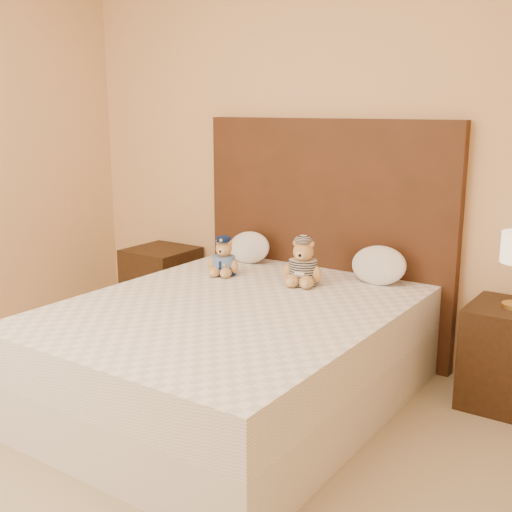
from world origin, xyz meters
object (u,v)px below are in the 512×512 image
at_px(bed, 233,353).
at_px(pillow_left, 249,246).
at_px(teddy_police, 224,256).
at_px(teddy_prisoner, 303,262).
at_px(nightstand_right, 511,357).
at_px(pillow_right, 379,263).
at_px(nightstand_left, 162,285).

xyz_separation_m(bed, pillow_left, (-0.47, 0.83, 0.39)).
relative_size(teddy_police, teddy_prisoner, 0.87).
bearing_deg(bed, pillow_left, 119.70).
height_order(nightstand_right, teddy_police, teddy_police).
relative_size(nightstand_right, pillow_right, 1.61).
distance_m(bed, nightstand_right, 1.48).
bearing_deg(nightstand_left, teddy_police, -21.69).
bearing_deg(nightstand_right, teddy_prisoner, -167.63).
height_order(nightstand_left, teddy_police, teddy_police).
height_order(bed, teddy_prisoner, teddy_prisoner).
bearing_deg(pillow_left, pillow_right, 0.00).
bearing_deg(pillow_left, nightstand_left, -177.79).
bearing_deg(bed, pillow_right, 60.89).
distance_m(teddy_police, teddy_prisoner, 0.52).
bearing_deg(pillow_right, nightstand_right, -2.18).
bearing_deg(pillow_left, teddy_police, -79.76).
bearing_deg(nightstand_left, teddy_prisoner, -10.42).
distance_m(teddy_prisoner, pillow_right, 0.45).
bearing_deg(nightstand_right, teddy_police, -168.57).
distance_m(bed, teddy_police, 0.73).
bearing_deg(pillow_right, nightstand_left, -179.00).
bearing_deg(bed, teddy_prisoner, 78.71).
xyz_separation_m(teddy_police, teddy_prisoner, (0.52, 0.09, 0.02)).
height_order(nightstand_left, teddy_prisoner, teddy_prisoner).
relative_size(pillow_left, pillow_right, 0.92).
relative_size(teddy_police, pillow_left, 0.76).
xyz_separation_m(bed, nightstand_left, (-1.25, 0.80, -0.00)).
relative_size(nightstand_left, pillow_left, 1.75).
bearing_deg(pillow_right, pillow_left, 180.00).
height_order(pillow_left, pillow_right, pillow_right).
xyz_separation_m(teddy_police, pillow_right, (0.87, 0.37, 0.00)).
bearing_deg(nightstand_right, nightstand_left, 180.00).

